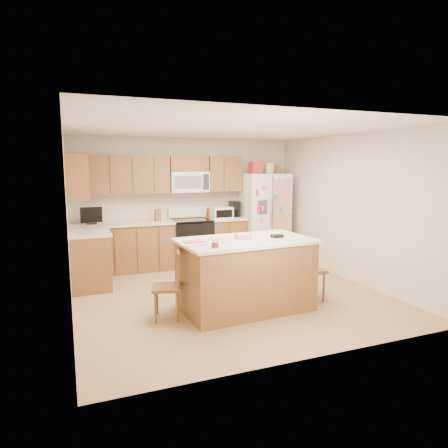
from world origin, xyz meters
name	(u,v)px	position (x,y,z in m)	size (l,w,h in m)	color
ground	(228,294)	(0.00, 0.00, 0.00)	(4.50, 4.50, 0.00)	brown
room_shell	(228,201)	(0.00, 0.00, 1.44)	(4.60, 4.60, 2.52)	beige
cabinetry	(142,223)	(-0.98, 1.79, 0.91)	(3.36, 1.56, 2.15)	brown
stove	(191,242)	(0.00, 1.94, 0.47)	(0.76, 0.65, 1.13)	black
refrigerator	(264,216)	(1.57, 1.87, 0.92)	(0.90, 0.79, 2.04)	white
island	(246,274)	(-0.02, -0.69, 0.49)	(1.86, 1.15, 1.07)	brown
windsor_chair_left	(169,287)	(-1.08, -0.64, 0.42)	(0.46, 0.47, 0.90)	brown
windsor_chair_back	(225,268)	(-0.05, -0.02, 0.42)	(0.47, 0.46, 0.90)	brown
windsor_chair_right	(308,269)	(0.99, -0.68, 0.46)	(0.43, 0.45, 0.97)	brown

